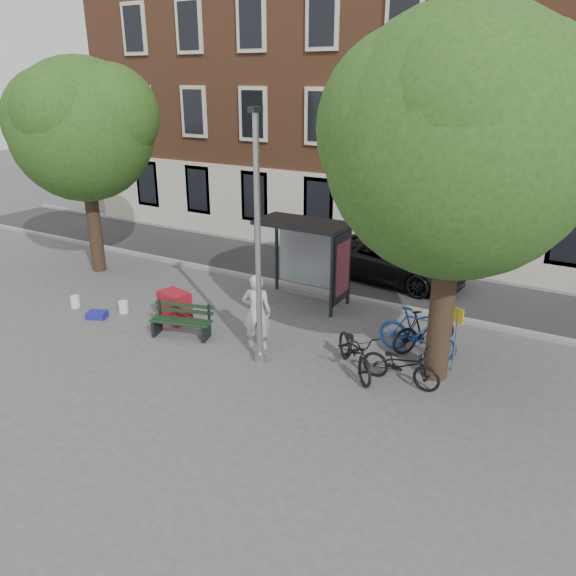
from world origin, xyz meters
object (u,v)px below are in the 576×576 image
at_px(red_stand, 175,307).
at_px(car_dark, 392,260).
at_px(bench, 182,322).
at_px(bike_a, 401,364).
at_px(bus_shelter, 316,245).
at_px(bike_c, 355,351).
at_px(notice_sign, 457,328).
at_px(painter, 257,312).
at_px(lamppost, 258,256).
at_px(bike_d, 425,330).
at_px(bike_b, 417,333).

bearing_deg(red_stand, car_dark, 57.34).
bearing_deg(car_dark, bench, 162.45).
height_order(bench, bike_a, bike_a).
relative_size(bus_shelter, bike_c, 1.34).
height_order(bike_c, notice_sign, notice_sign).
distance_m(bus_shelter, car_dark, 3.75).
bearing_deg(painter, bike_a, 158.38).
height_order(painter, notice_sign, painter).
bearing_deg(bike_c, notice_sign, -12.86).
bearing_deg(bench, notice_sign, -2.04).
bearing_deg(lamppost, bike_d, 38.57).
distance_m(lamppost, bench, 3.58).
xyz_separation_m(bike_c, red_stand, (-5.75, 0.14, -0.11)).
height_order(painter, bike_b, painter).
xyz_separation_m(bus_shelter, bike_a, (4.00, -3.37, -1.42)).
distance_m(lamppost, bike_a, 4.16).
bearing_deg(lamppost, painter, 128.24).
bearing_deg(bike_a, painter, 94.71).
height_order(bike_a, red_stand, bike_a).
xyz_separation_m(car_dark, red_stand, (-4.20, -6.55, -0.28)).
bearing_deg(bus_shelter, bench, -117.75).
bearing_deg(bus_shelter, lamppost, -81.57).
bearing_deg(bike_c, bus_shelter, 86.24).
bearing_deg(car_dark, notice_sign, -139.26).
distance_m(bike_a, red_stand, 6.90).
bearing_deg(bike_d, bike_b, 111.79).
height_order(bench, bike_b, bike_b).
relative_size(bike_b, bike_c, 0.98).
xyz_separation_m(bike_b, bike_c, (-1.01, -1.59, -0.07)).
bearing_deg(bike_b, lamppost, 128.86).
height_order(lamppost, red_stand, lamppost).
distance_m(lamppost, bike_b, 4.54).
relative_size(bike_a, red_stand, 2.10).
bearing_deg(notice_sign, bike_c, -128.16).
distance_m(bike_a, notice_sign, 1.65).
height_order(car_dark, red_stand, car_dark).
height_order(car_dark, notice_sign, notice_sign).
distance_m(red_stand, notice_sign, 7.89).
bearing_deg(car_dark, bus_shelter, 165.89).
distance_m(bike_c, notice_sign, 2.46).
height_order(lamppost, bike_c, lamppost).
xyz_separation_m(lamppost, bus_shelter, (-0.61, 4.11, -0.87)).
relative_size(painter, red_stand, 2.28).
relative_size(bike_a, bike_c, 0.89).
bearing_deg(bike_a, bike_c, 93.13).
height_order(bus_shelter, red_stand, bus_shelter).
relative_size(bench, bike_b, 0.85).
bearing_deg(bike_d, lamppost, 74.61).
bearing_deg(bench, bike_a, -11.15).
relative_size(lamppost, bus_shelter, 2.14).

